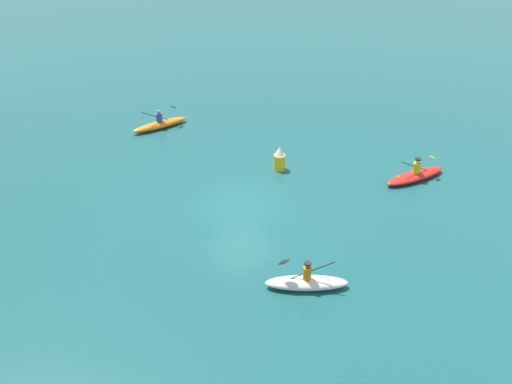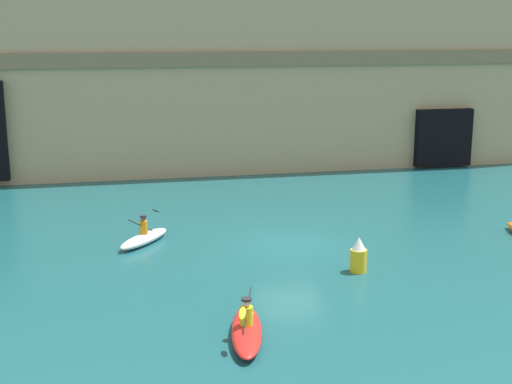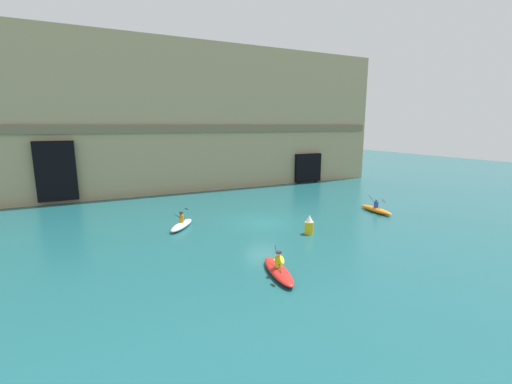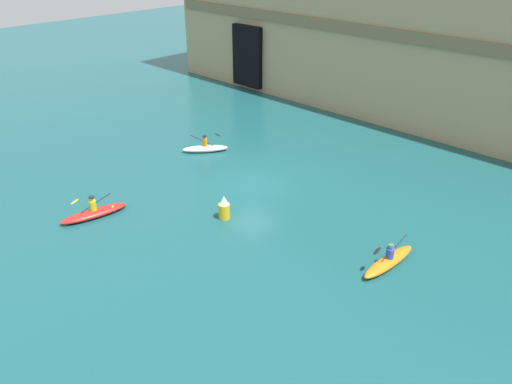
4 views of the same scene
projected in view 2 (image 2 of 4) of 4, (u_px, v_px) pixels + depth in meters
ground_plane at (290, 244)px, 27.46m from camera, size 120.00×120.00×0.00m
cliff_bluff at (215, 39)px, 41.93m from camera, size 43.46×8.13×14.99m
kayak_white at (144, 238)px, 27.48m from camera, size 2.36×2.73×1.26m
kayak_red at (247, 330)px, 19.18m from camera, size 1.45×3.46×1.16m
marker_buoy at (358, 256)px, 24.28m from camera, size 0.57×0.57×1.23m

